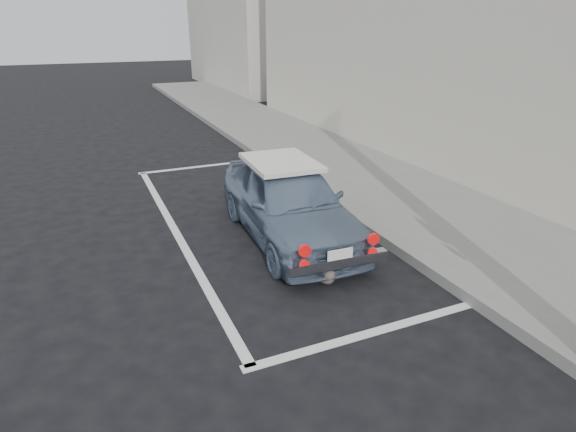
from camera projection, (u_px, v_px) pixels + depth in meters
name	position (u px, v px, depth m)	size (l,w,h in m)	color
ground	(312.00, 319.00, 5.38)	(80.00, 80.00, 0.00)	black
sidewalk	(427.00, 211.00, 8.25)	(2.80, 40.00, 0.15)	slate
shop_building	(504.00, 1.00, 9.84)	(3.50, 18.00, 7.00)	beige
building_far	(246.00, 2.00, 23.23)	(3.50, 10.00, 8.00)	beige
pline_rear	(374.00, 332.00, 5.15)	(3.00, 0.12, 0.01)	silver
pline_front	(205.00, 166.00, 11.08)	(3.00, 0.12, 0.01)	silver
pline_side	(176.00, 232.00, 7.59)	(0.12, 7.00, 0.01)	silver
retro_coupe	(289.00, 201.00, 7.20)	(1.56, 3.51, 1.17)	slate
cat	(326.00, 273.00, 6.08)	(0.32, 0.53, 0.29)	#756759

